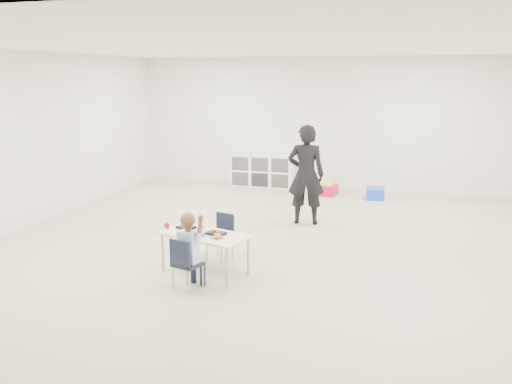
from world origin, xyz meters
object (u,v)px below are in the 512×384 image
(table, at_px, (205,253))
(adult, at_px, (306,175))
(child, at_px, (187,249))
(chair_near, at_px, (188,263))
(cubby_shelf, at_px, (262,171))

(table, relative_size, adult, 0.75)
(child, bearing_deg, table, 106.68)
(table, height_order, adult, adult)
(chair_near, bearing_deg, adult, 93.76)
(table, bearing_deg, adult, 91.32)
(child, bearing_deg, cubby_shelf, 114.37)
(adult, bearing_deg, chair_near, 68.98)
(chair_near, height_order, adult, adult)
(table, relative_size, chair_near, 2.00)
(child, bearing_deg, chair_near, 0.00)
(table, bearing_deg, chair_near, -73.32)
(chair_near, xyz_separation_m, cubby_shelf, (-0.79, 5.88, 0.04))
(chair_near, xyz_separation_m, child, (0.00, 0.00, 0.18))
(cubby_shelf, bearing_deg, adult, -60.76)
(table, distance_m, child, 0.57)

